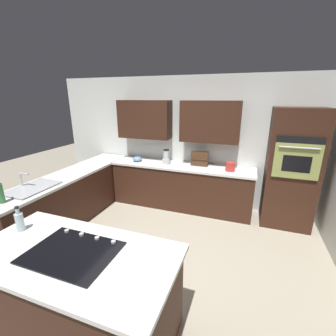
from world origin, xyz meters
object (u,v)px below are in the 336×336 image
object	(u,v)px
blender	(166,158)
oil_bottle	(20,221)
dish_soap_bottle	(1,193)
cooktop	(73,252)
wall_oven	(291,169)
mixing_bowl	(137,159)
kettle	(230,167)
sink_unit	(32,188)
spice_rack	(200,159)

from	to	relation	value
blender	oil_bottle	distance (m)	2.79
dish_soap_bottle	cooktop	bearing A→B (deg)	162.62
blender	oil_bottle	bearing A→B (deg)	78.27
wall_oven	mixing_bowl	world-z (taller)	wall_oven
wall_oven	mixing_bowl	distance (m)	2.90
kettle	dish_soap_bottle	distance (m)	3.52
sink_unit	blender	distance (m)	2.35
kettle	dish_soap_bottle	xyz separation A→B (m)	(2.62, 2.35, 0.06)
wall_oven	cooktop	distance (m)	3.55
mixing_bowl	dish_soap_bottle	world-z (taller)	dish_soap_bottle
blender	spice_rack	world-z (taller)	blender
cooktop	dish_soap_bottle	distance (m)	1.62
mixing_bowl	dish_soap_bottle	size ratio (longest dim) A/B	0.56
blender	kettle	world-z (taller)	blender
wall_oven	mixing_bowl	xyz separation A→B (m)	(2.90, 0.05, -0.07)
oil_bottle	sink_unit	bearing A→B (deg)	-44.96
cooktop	oil_bottle	size ratio (longest dim) A/B	2.83
kettle	cooktop	bearing A→B (deg)	69.14
sink_unit	oil_bottle	xyz separation A→B (m)	(-0.86, 0.86, 0.09)
kettle	oil_bottle	world-z (taller)	oil_bottle
dish_soap_bottle	sink_unit	bearing A→B (deg)	-83.05
wall_oven	oil_bottle	bearing A→B (deg)	44.56
sink_unit	blender	bearing A→B (deg)	-127.41
wall_oven	spice_rack	bearing A→B (deg)	-3.01
kettle	dish_soap_bottle	world-z (taller)	dish_soap_bottle
dish_soap_bottle	oil_bottle	distance (m)	0.89
spice_rack	dish_soap_bottle	distance (m)	3.20
cooktop	oil_bottle	world-z (taller)	oil_bottle
sink_unit	mixing_bowl	distance (m)	2.02
dish_soap_bottle	oil_bottle	bearing A→B (deg)	154.65
mixing_bowl	dish_soap_bottle	xyz separation A→B (m)	(0.72, 2.35, 0.09)
sink_unit	mixing_bowl	bearing A→B (deg)	-112.63
sink_unit	spice_rack	bearing A→B (deg)	-136.15
blender	dish_soap_bottle	world-z (taller)	dish_soap_bottle
spice_rack	kettle	world-z (taller)	spice_rack
dish_soap_bottle	mixing_bowl	bearing A→B (deg)	-107.05
wall_oven	cooktop	world-z (taller)	wall_oven
wall_oven	blender	distance (m)	2.25
cooktop	blender	world-z (taller)	blender
spice_rack	oil_bottle	xyz separation A→B (m)	(1.22, 2.86, -0.04)
wall_oven	sink_unit	bearing A→B (deg)	27.47
sink_unit	mixing_bowl	size ratio (longest dim) A/B	3.67
sink_unit	kettle	bearing A→B (deg)	-145.11
sink_unit	oil_bottle	distance (m)	1.22
wall_oven	kettle	xyz separation A→B (m)	(1.00, 0.05, -0.04)
dish_soap_bottle	kettle	bearing A→B (deg)	-138.14
wall_oven	spice_rack	xyz separation A→B (m)	(1.60, -0.08, 0.02)
sink_unit	oil_bottle	size ratio (longest dim) A/B	2.60
cooktop	wall_oven	bearing A→B (deg)	-125.86
blender	spice_rack	size ratio (longest dim) A/B	0.93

